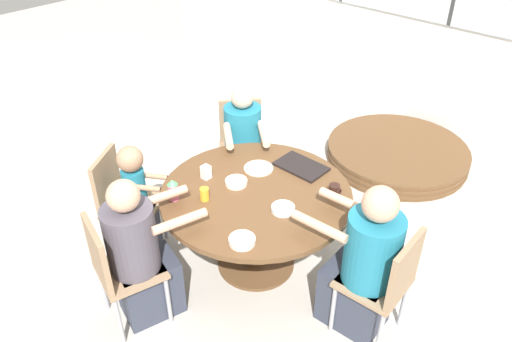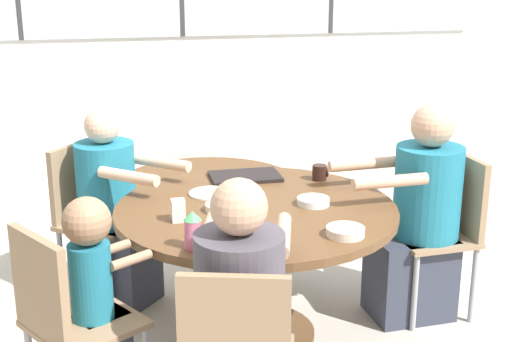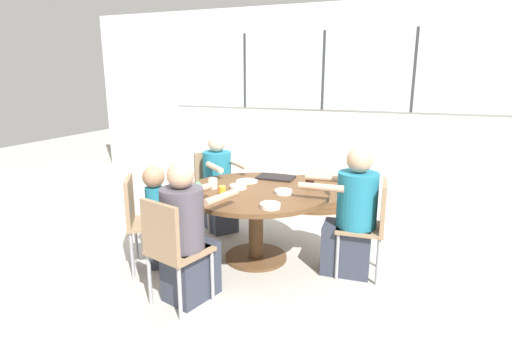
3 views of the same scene
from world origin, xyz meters
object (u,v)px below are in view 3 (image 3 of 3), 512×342
Objects in this scene: chair_for_man_blue_shirt at (170,245)px; bowl_fruit at (283,192)px; person_man_blue_shirt at (187,239)px; chair_for_man_teal_shirt at (213,182)px; chair_for_woman_green_shirt at (372,220)px; bowl_white_shallow at (238,187)px; person_toddler at (158,216)px; coffee_mug at (310,181)px; chair_for_toddler at (141,215)px; person_woman_green_shirt at (352,218)px; sippy_cup at (198,190)px; bowl_cereal at (270,206)px; juice_glass at (222,191)px; person_man_teal_shirt at (219,188)px; folded_table_stack at (312,193)px; milk_carton_small at (213,183)px.

chair_for_man_blue_shirt is 5.46× the size of bowl_fruit.
chair_for_man_blue_shirt is 0.17m from person_man_blue_shirt.
chair_for_man_teal_shirt is at bearing 122.83° from chair_for_man_blue_shirt.
chair_for_woman_green_shirt is 1.25m from bowl_white_shallow.
person_toddler reaches higher than coffee_mug.
chair_for_woman_green_shirt is 5.37× the size of bowl_white_shallow.
chair_for_toddler is 1.89m from person_woman_green_shirt.
person_man_blue_shirt reaches higher than chair_for_woman_green_shirt.
chair_for_man_blue_shirt is at bearing -82.73° from sippy_cup.
chair_for_woman_green_shirt is 5.17× the size of bowl_cereal.
juice_glass is (0.16, 0.14, -0.04)m from sippy_cup.
person_man_blue_shirt reaches higher than chair_for_man_teal_shirt.
person_man_teal_shirt is at bearing 90.00° from chair_for_man_teal_shirt.
chair_for_man_blue_shirt is 1.64m from person_man_teal_shirt.
person_man_teal_shirt is at bearing 168.23° from coffee_mug.
person_woman_green_shirt reaches higher than person_toddler.
chair_for_man_teal_shirt is at bearing 134.07° from bowl_cereal.
person_man_blue_shirt is 2.98m from folded_table_stack.
bowl_cereal is (1.20, 0.11, 0.20)m from chair_for_toddler.
juice_glass is at bearing -150.63° from bowl_fruit.
chair_for_woman_green_shirt is 1.00× the size of chair_for_man_teal_shirt.
bowl_cereal is 2.62m from folded_table_stack.
chair_for_woman_green_shirt reaches higher than sippy_cup.
person_woman_green_shirt reaches higher than folded_table_stack.
chair_for_man_teal_shirt reaches higher than milk_carton_small.
chair_for_man_blue_shirt and chair_for_man_teal_shirt have the same top height.
milk_carton_small reaches higher than bowl_white_shallow.
chair_for_man_teal_shirt is 1.64m from person_man_blue_shirt.
folded_table_stack is at bearing 95.26° from bowl_cereal.
person_woman_green_shirt is (1.79, 0.61, -0.01)m from chair_for_toddler.
chair_for_man_teal_shirt reaches higher than bowl_fruit.
chair_for_woman_green_shirt is at bearing 74.55° from person_toddler.
coffee_mug is at bearing 29.56° from milk_carton_small.
person_woman_green_shirt is 11.20× the size of milk_carton_small.
bowl_white_shallow and bowl_fruit have the same top height.
sippy_cup is (-0.12, 0.41, 0.28)m from person_man_blue_shirt.
coffee_mug is at bearing 45.82° from juice_glass.
person_man_teal_shirt is at bearing 133.42° from bowl_cereal.
person_woman_green_shirt is 1.19× the size of person_toddler.
person_man_teal_shirt is at bearing 106.92° from sippy_cup.
chair_for_man_blue_shirt is 0.76m from chair_for_toddler.
person_woman_green_shirt reaches higher than bowl_cereal.
milk_carton_small reaches higher than folded_table_stack.
person_man_teal_shirt is at bearing 70.17° from chair_for_woman_green_shirt.
chair_for_woman_green_shirt is at bearing 51.14° from person_man_blue_shirt.
bowl_white_shallow is at bearing 90.75° from chair_for_woman_green_shirt.
chair_for_toddler is 0.61× the size of folded_table_stack.
coffee_mug is 1.89m from folded_table_stack.
person_woman_green_shirt is at bearing 40.41° from bowl_cereal.
bowl_cereal is at bearing -99.47° from coffee_mug.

